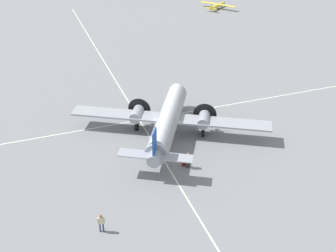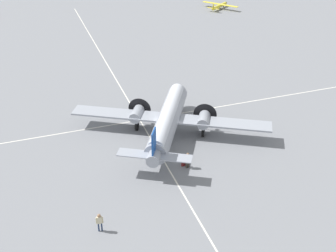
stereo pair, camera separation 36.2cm
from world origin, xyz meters
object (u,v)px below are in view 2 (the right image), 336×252
Objects in this scene: passenger_boarding at (188,159)px; light_aircraft_taxiing at (220,6)px; crew_foreground at (100,221)px; suitcase_near_door at (188,165)px; suitcase_upright_spare at (183,164)px; airliner_main at (169,118)px.

passenger_boarding is 62.48m from light_aircraft_taxiing.
crew_foreground is 3.15× the size of suitcase_near_door.
suitcase_upright_spare is at bearing 39.33° from crew_foreground.
crew_foreground is at bearing 169.46° from airliner_main.
passenger_boarding is at bearing 36.82° from crew_foreground.
suitcase_upright_spare is at bearing 109.87° from passenger_boarding.
crew_foreground is 11.93m from passenger_boarding.
airliner_main is at bearing -157.88° from light_aircraft_taxiing.
passenger_boarding reaches higher than suitcase_upright_spare.
suitcase_near_door is (0.05, 0.11, -0.83)m from passenger_boarding.
passenger_boarding is (10.30, 6.02, -0.03)m from crew_foreground.
suitcase_near_door is (-0.18, -6.46, -2.14)m from airliner_main.
suitcase_near_door is 62.36m from light_aircraft_taxiing.
airliner_main is 40.88× the size of suitcase_upright_spare.
airliner_main is 11.72× the size of passenger_boarding.
passenger_boarding is at bearing -152.59° from airliner_main.
light_aircraft_taxiing is at bearing 63.35° from crew_foreground.
crew_foreground is at bearing -147.19° from suitcase_upright_spare.
crew_foreground is (-10.53, -12.58, -1.27)m from airliner_main.
suitcase_near_door is at bearing -154.94° from light_aircraft_taxiing.
crew_foreground is 1.03× the size of passenger_boarding.
airliner_main is 2.77× the size of light_aircraft_taxiing.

